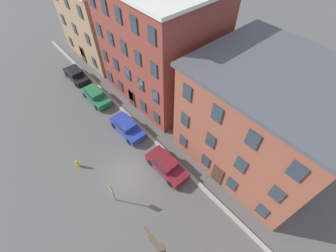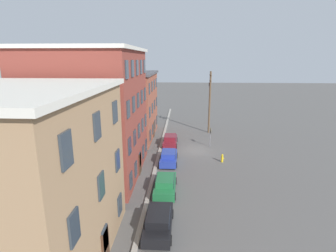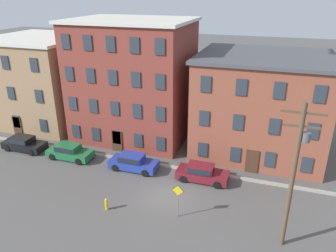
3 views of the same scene
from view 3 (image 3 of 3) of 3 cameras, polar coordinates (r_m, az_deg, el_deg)
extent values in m
plane|color=#565451|center=(26.51, -0.15, -12.24)|extent=(200.00, 200.00, 0.00)
cube|color=#9E998E|center=(30.09, 2.61, -7.43)|extent=(56.00, 0.36, 0.16)
cube|color=#9E7A56|center=(42.89, -20.66, 7.44)|extent=(10.73, 11.02, 9.85)
cube|color=silver|center=(41.96, -21.64, 14.12)|extent=(11.23, 11.52, 0.30)
cube|color=#2D3842|center=(39.89, -24.87, 0.70)|extent=(0.90, 0.10, 1.40)
cube|color=#2D3842|center=(38.90, -25.66, 5.18)|extent=(0.90, 0.10, 1.40)
cube|color=#2D3842|center=(38.16, -26.50, 9.86)|extent=(0.90, 0.10, 1.40)
cube|color=#2D3842|center=(37.61, -20.85, 0.07)|extent=(0.90, 0.10, 1.40)
cube|color=#2D3842|center=(36.55, -21.56, 4.82)|extent=(0.90, 0.10, 1.40)
cube|color=#2D3842|center=(35.77, -22.32, 9.81)|extent=(0.90, 0.10, 1.40)
cube|color=#472D1E|center=(40.08, -24.74, -0.02)|extent=(1.10, 0.10, 2.20)
cube|color=brown|center=(35.42, -5.99, 7.75)|extent=(11.68, 9.09, 12.19)
cube|color=silver|center=(34.34, -6.43, 17.86)|extent=(12.18, 9.59, 0.30)
cube|color=#2D3842|center=(35.33, -15.69, -0.91)|extent=(0.90, 0.10, 1.40)
cube|color=#2D3842|center=(34.26, -16.22, 3.77)|extent=(0.90, 0.10, 1.40)
cube|color=#2D3842|center=(33.44, -16.80, 8.70)|extent=(0.90, 0.10, 1.40)
cube|color=#2D3842|center=(32.89, -17.41, 13.85)|extent=(0.90, 0.10, 1.40)
cube|color=#2D3842|center=(34.14, -12.42, -1.42)|extent=(0.90, 0.10, 1.40)
cube|color=#2D3842|center=(33.03, -12.86, 3.41)|extent=(0.90, 0.10, 1.40)
cube|color=#2D3842|center=(32.18, -13.33, 8.53)|extent=(0.90, 0.10, 1.40)
cube|color=#2D3842|center=(31.60, -13.84, 13.89)|extent=(0.90, 0.10, 1.40)
cube|color=#2D3842|center=(33.06, -8.92, -1.96)|extent=(0.90, 0.10, 1.40)
cube|color=#2D3842|center=(31.92, -9.25, 3.01)|extent=(0.90, 0.10, 1.40)
cube|color=#2D3842|center=(31.04, -9.60, 8.31)|extent=(0.90, 0.10, 1.40)
cube|color=#2D3842|center=(30.44, -9.98, 13.87)|extent=(0.90, 0.10, 1.40)
cube|color=#2D3842|center=(32.13, -5.20, -2.53)|extent=(0.90, 0.10, 1.40)
cube|color=#2D3842|center=(30.95, -5.40, 2.57)|extent=(0.90, 0.10, 1.40)
cube|color=#2D3842|center=(30.04, -5.61, 8.04)|extent=(0.90, 0.10, 1.40)
cube|color=#2D3842|center=(29.42, -5.84, 13.79)|extent=(0.90, 0.10, 1.40)
cube|color=#2D3842|center=(31.33, -1.27, -3.12)|extent=(0.90, 0.10, 1.40)
cube|color=#2D3842|center=(30.13, -1.32, 2.10)|extent=(0.90, 0.10, 1.40)
cube|color=#2D3842|center=(29.19, -1.37, 7.71)|extent=(0.90, 0.10, 1.40)
cube|color=#2D3842|center=(28.55, -1.43, 13.62)|extent=(0.90, 0.10, 1.40)
cube|color=#472D1E|center=(33.24, -8.87, -2.63)|extent=(1.10, 0.10, 2.20)
cube|color=brown|center=(33.47, 15.79, 3.51)|extent=(11.89, 10.36, 9.31)
cube|color=#4C4C51|center=(32.28, 16.71, 11.58)|extent=(12.39, 10.86, 0.30)
cube|color=#2D3842|center=(30.32, 6.08, -4.13)|extent=(0.90, 0.10, 1.40)
cube|color=#2D3842|center=(29.05, 6.33, 1.33)|extent=(0.90, 0.10, 1.40)
cube|color=#2D3842|center=(28.07, 6.60, 7.23)|extent=(0.90, 0.10, 1.40)
cube|color=#2D3842|center=(29.92, 11.65, -4.89)|extent=(0.90, 0.10, 1.40)
cube|color=#2D3842|center=(28.64, 12.13, 0.62)|extent=(0.90, 0.10, 1.40)
cube|color=#2D3842|center=(27.65, 12.66, 6.58)|extent=(0.90, 0.10, 1.40)
cube|color=#2D3842|center=(29.82, 17.33, -5.61)|extent=(0.90, 0.10, 1.40)
cube|color=#2D3842|center=(28.53, 18.05, -0.11)|extent=(0.90, 0.10, 1.40)
cube|color=#2D3842|center=(27.54, 18.83, 5.84)|extent=(0.90, 0.10, 1.40)
cube|color=#2D3842|center=(30.01, 23.01, -6.28)|extent=(0.90, 0.10, 1.40)
cube|color=#2D3842|center=(28.73, 23.94, -0.84)|extent=(0.90, 0.10, 1.40)
cube|color=#2D3842|center=(27.75, 24.95, 5.04)|extent=(0.90, 0.10, 1.40)
cube|color=#472D1E|center=(30.04, 14.40, -6.02)|extent=(1.10, 0.10, 2.20)
cube|color=black|center=(36.42, -23.70, -3.05)|extent=(4.40, 1.80, 0.70)
cube|color=black|center=(36.30, -24.09, -2.11)|extent=(2.20, 1.51, 0.55)
cube|color=#1E232D|center=(36.30, -24.09, -2.11)|extent=(2.02, 1.58, 0.48)
cylinder|color=black|center=(36.16, -21.06, -3.15)|extent=(0.66, 0.22, 0.66)
cylinder|color=black|center=(35.02, -22.76, -4.28)|extent=(0.66, 0.22, 0.66)
cylinder|color=black|center=(37.99, -24.47, -2.46)|extent=(0.66, 0.22, 0.66)
cylinder|color=black|center=(36.91, -26.19, -3.50)|extent=(0.66, 0.22, 0.66)
cube|color=#1E6638|center=(33.10, -16.66, -4.58)|extent=(4.40, 1.80, 0.70)
cube|color=#1E6638|center=(32.94, -17.07, -3.56)|extent=(2.20, 1.51, 0.55)
cube|color=#1E232D|center=(32.94, -17.07, -3.56)|extent=(2.02, 1.58, 0.48)
cylinder|color=black|center=(33.06, -13.72, -4.68)|extent=(0.66, 0.22, 0.66)
cylinder|color=black|center=(31.82, -15.31, -5.99)|extent=(0.66, 0.22, 0.66)
cylinder|color=black|center=(34.59, -17.82, -3.88)|extent=(0.66, 0.22, 0.66)
cylinder|color=black|center=(33.41, -19.49, -5.09)|extent=(0.66, 0.22, 0.66)
cube|color=#233899|center=(30.07, -5.98, -6.58)|extent=(4.40, 1.80, 0.70)
cube|color=#233899|center=(29.84, -6.38, -5.47)|extent=(2.20, 1.51, 0.55)
cube|color=#1E232D|center=(29.84, -6.38, -5.47)|extent=(2.02, 1.58, 0.48)
cylinder|color=black|center=(30.34, -2.79, -6.62)|extent=(0.66, 0.22, 0.66)
cylinder|color=black|center=(28.98, -4.01, -8.18)|extent=(0.66, 0.22, 0.66)
cylinder|color=black|center=(31.39, -7.76, -5.74)|extent=(0.66, 0.22, 0.66)
cylinder|color=black|center=(30.08, -9.17, -7.19)|extent=(0.66, 0.22, 0.66)
cube|color=maroon|center=(28.44, 6.01, -8.44)|extent=(4.40, 1.80, 0.70)
cube|color=maroon|center=(28.15, 5.67, -7.29)|extent=(2.20, 1.51, 0.55)
cube|color=#1E232D|center=(28.15, 5.67, -7.29)|extent=(2.02, 1.58, 0.48)
cylinder|color=black|center=(29.05, 9.19, -8.36)|extent=(0.66, 0.22, 0.66)
cylinder|color=black|center=(27.62, 8.57, -10.11)|extent=(0.66, 0.22, 0.66)
cylinder|color=black|center=(29.53, 3.61, -7.53)|extent=(0.66, 0.22, 0.66)
cylinder|color=black|center=(28.12, 2.69, -9.19)|extent=(0.66, 0.22, 0.66)
cylinder|color=slate|center=(23.82, 1.74, -13.09)|extent=(0.08, 0.08, 2.51)
cube|color=yellow|center=(23.25, 1.75, -11.20)|extent=(0.82, 0.03, 0.82)
cube|color=black|center=(23.25, 1.75, -11.18)|extent=(0.89, 0.02, 0.89)
cylinder|color=brown|center=(20.88, 20.83, -8.76)|extent=(0.28, 0.28, 9.63)
cube|color=brown|center=(19.13, 22.57, 2.12)|extent=(2.40, 0.12, 0.12)
cube|color=brown|center=(19.40, 22.22, -0.09)|extent=(2.00, 0.12, 0.12)
cylinder|color=#515156|center=(19.66, 22.97, -1.83)|extent=(0.44, 0.44, 0.55)
cylinder|color=yellow|center=(25.40, -10.64, -13.35)|extent=(0.24, 0.24, 0.80)
sphere|color=yellow|center=(25.14, -10.72, -12.52)|extent=(0.22, 0.22, 0.22)
cylinder|color=yellow|center=(25.26, -10.83, -13.46)|extent=(0.10, 0.12, 0.10)
camera|label=1|loc=(17.63, 35.00, 32.12)|focal=24.00mm
camera|label=2|loc=(45.07, -42.82, 12.17)|focal=28.00mm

